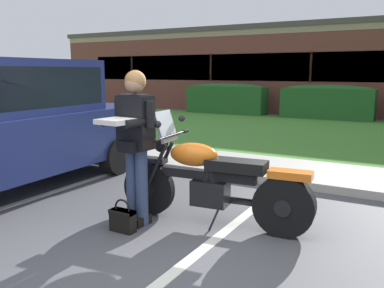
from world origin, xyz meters
TOP-DOWN VIEW (x-y plane):
  - ground_plane at (0.00, 0.00)m, footprint 140.00×140.00m
  - curb_strip at (0.00, 2.91)m, footprint 60.00×0.20m
  - concrete_walk at (0.00, 3.76)m, footprint 60.00×1.50m
  - grass_lawn at (0.00, 8.19)m, footprint 60.00×7.37m
  - stall_stripe_0 at (-2.62, 0.20)m, footprint 0.13×4.40m
  - stall_stripe_1 at (0.12, 0.20)m, footprint 0.13×4.40m
  - motorcycle at (-0.03, 0.99)m, footprint 2.24×0.82m
  - rider_person at (-0.84, 0.56)m, footprint 0.53×0.60m
  - handbag at (-0.83, 0.31)m, footprint 0.28×0.13m
  - hedge_left at (-4.92, 11.77)m, footprint 3.16×0.90m
  - hedge_center_left at (-1.06, 11.77)m, footprint 3.11×0.90m
  - brick_building at (-1.95, 17.46)m, footprint 25.17×9.35m

SIDE VIEW (x-z plane):
  - ground_plane at x=0.00m, z-range 0.00..0.00m
  - stall_stripe_0 at x=-2.62m, z-range 0.00..0.01m
  - stall_stripe_1 at x=0.12m, z-range 0.00..0.01m
  - grass_lawn at x=0.00m, z-range 0.00..0.06m
  - concrete_walk at x=0.00m, z-range 0.00..0.08m
  - curb_strip at x=0.00m, z-range 0.00..0.12m
  - handbag at x=-0.83m, z-range -0.04..0.32m
  - motorcycle at x=-0.03m, z-range -0.14..1.12m
  - hedge_center_left at x=-1.06m, z-range 0.03..1.27m
  - hedge_left at x=-4.92m, z-range 0.03..1.27m
  - rider_person at x=-0.84m, z-range 0.15..1.86m
  - brick_building at x=-1.95m, z-range 0.00..3.58m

